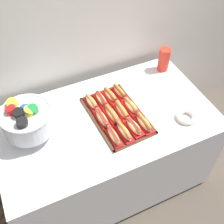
% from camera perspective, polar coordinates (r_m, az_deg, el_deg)
% --- Properties ---
extents(ground_plane, '(10.00, 10.00, 0.00)m').
position_cam_1_polar(ground_plane, '(2.55, -0.99, -12.91)').
color(ground_plane, '#4C4238').
extents(back_wall, '(6.00, 0.10, 2.60)m').
position_cam_1_polar(back_wall, '(1.98, -8.40, 19.72)').
color(back_wall, silver).
rests_on(back_wall, ground_plane).
extents(buffet_table, '(1.49, 0.85, 0.78)m').
position_cam_1_polar(buffet_table, '(2.19, -1.13, -7.72)').
color(buffet_table, silver).
rests_on(buffet_table, ground_plane).
extents(serving_tray, '(0.36, 0.54, 0.01)m').
position_cam_1_polar(serving_tray, '(1.91, 1.00, -0.71)').
color(serving_tray, '#472B19').
rests_on(serving_tray, buffet_table).
extents(hot_dog_0, '(0.06, 0.17, 0.06)m').
position_cam_1_polar(hot_dog_0, '(1.76, 0.35, -4.97)').
color(hot_dog_0, '#B21414').
rests_on(hot_dog_0, serving_tray).
extents(hot_dog_1, '(0.07, 0.18, 0.06)m').
position_cam_1_polar(hot_dog_1, '(1.78, 2.48, -4.02)').
color(hot_dog_1, '#B21414').
rests_on(hot_dog_1, serving_tray).
extents(hot_dog_2, '(0.08, 0.16, 0.06)m').
position_cam_1_polar(hot_dog_2, '(1.81, 4.55, -3.11)').
color(hot_dog_2, '#B21414').
rests_on(hot_dog_2, serving_tray).
extents(hot_dog_3, '(0.08, 0.18, 0.06)m').
position_cam_1_polar(hot_dog_3, '(1.84, 6.56, -2.24)').
color(hot_dog_3, '#B21414').
rests_on(hot_dog_3, serving_tray).
extents(hot_dog_4, '(0.07, 0.17, 0.06)m').
position_cam_1_polar(hot_dog_4, '(1.85, -2.04, -1.31)').
color(hot_dog_4, '#B21414').
rests_on(hot_dog_4, serving_tray).
extents(hot_dog_5, '(0.08, 0.18, 0.06)m').
position_cam_1_polar(hot_dog_5, '(1.88, 0.01, -0.53)').
color(hot_dog_5, red).
rests_on(hot_dog_5, serving_tray).
extents(hot_dog_6, '(0.06, 0.18, 0.06)m').
position_cam_1_polar(hot_dog_6, '(1.90, 2.01, 0.30)').
color(hot_dog_6, red).
rests_on(hot_dog_6, serving_tray).
extents(hot_dog_7, '(0.08, 0.17, 0.06)m').
position_cam_1_polar(hot_dog_7, '(1.93, 3.96, 1.06)').
color(hot_dog_7, red).
rests_on(hot_dog_7, serving_tray).
extents(hot_dog_8, '(0.08, 0.16, 0.06)m').
position_cam_1_polar(hot_dog_8, '(1.96, -4.19, 1.96)').
color(hot_dog_8, '#B21414').
rests_on(hot_dog_8, serving_tray).
extents(hot_dog_9, '(0.07, 0.16, 0.06)m').
position_cam_1_polar(hot_dog_9, '(1.98, -2.22, 2.63)').
color(hot_dog_9, '#B21414').
rests_on(hot_dog_9, serving_tray).
extents(hot_dog_10, '(0.08, 0.16, 0.06)m').
position_cam_1_polar(hot_dog_10, '(2.00, -0.29, 3.37)').
color(hot_dog_10, red).
rests_on(hot_dog_10, serving_tray).
extents(hot_dog_11, '(0.07, 0.16, 0.06)m').
position_cam_1_polar(hot_dog_11, '(2.03, 1.59, 4.12)').
color(hot_dog_11, red).
rests_on(hot_dog_11, serving_tray).
extents(punch_bowl, '(0.32, 0.32, 0.27)m').
position_cam_1_polar(punch_bowl, '(1.77, -17.05, -1.49)').
color(punch_bowl, silver).
rests_on(punch_bowl, buffet_table).
extents(cup_stack, '(0.09, 0.09, 0.19)m').
position_cam_1_polar(cup_stack, '(2.25, 10.58, 10.53)').
color(cup_stack, red).
rests_on(cup_stack, buffet_table).
extents(donut, '(0.14, 0.14, 0.04)m').
position_cam_1_polar(donut, '(1.95, 14.98, -0.91)').
color(donut, silver).
rests_on(donut, buffet_table).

